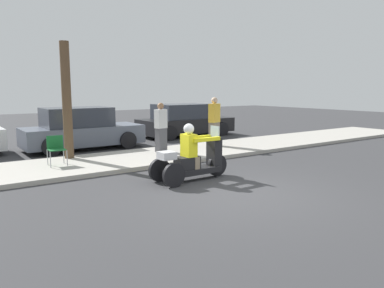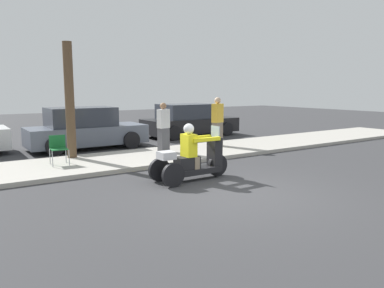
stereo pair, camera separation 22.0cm
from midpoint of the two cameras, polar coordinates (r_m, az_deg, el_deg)
The scene contains 9 objects.
ground_plane at distance 8.19m, azimuth 7.25°, elevation -7.55°, with size 60.00×60.00×0.00m, color #38383A.
sidewalk_strip at distance 11.94m, azimuth -7.32°, elevation -2.16°, with size 28.00×2.80×0.12m.
motorcycle_trike at distance 9.22m, azimuth 0.72°, elevation -2.43°, with size 2.10×0.76×1.41m.
spectator_mid_group at distance 13.98m, azimuth 4.34°, elevation 3.29°, with size 0.49×0.38×1.81m.
spectator_end_of_line at distance 12.65m, azimuth -3.88°, elevation 2.42°, with size 0.44×0.32×1.66m.
folding_chair_curbside at distance 11.15m, azimuth -19.18°, elevation -0.38°, with size 0.50×0.50×0.82m.
parked_car_lot_center at distance 14.51m, azimuth -15.55°, elevation 2.16°, with size 4.30×1.95×1.56m.
parked_car_lot_far at distance 17.77m, azimuth -0.09°, elevation 3.54°, with size 4.51×2.08×1.52m.
tree_trunk at distance 12.03m, azimuth -17.65°, elevation 6.32°, with size 0.28×0.28×3.52m.
Camera 2 is at (-5.08, -6.00, 2.26)m, focal length 35.00 mm.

